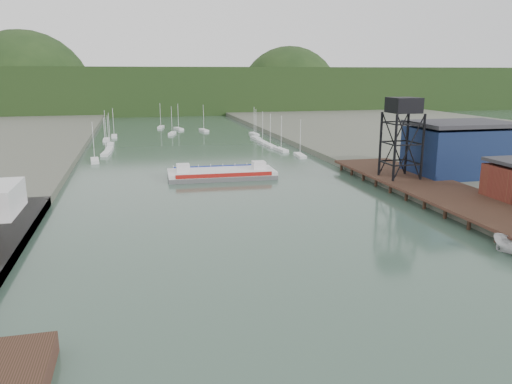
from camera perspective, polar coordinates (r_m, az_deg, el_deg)
name	(u,v)px	position (r m, az deg, el deg)	size (l,w,h in m)	color
ground	(368,371)	(42.58, 12.63, -19.36)	(600.00, 600.00, 0.00)	#2A4237
east_pier	(445,192)	(96.04, 20.84, -0.03)	(14.00, 70.00, 2.45)	black
lift_tower	(404,110)	(103.88, 16.51, 8.94)	(6.50, 6.50, 16.00)	black
blue_shed	(460,149)	(114.58, 22.26, 4.54)	(20.50, 14.50, 11.30)	#0D1A3B
marina_sailboats	(187,141)	(172.56, -7.94, 5.85)	(57.71, 92.65, 0.90)	silver
distant_hills	(154,93)	(333.62, -11.63, 11.06)	(500.00, 120.00, 80.00)	black
chain_ferry	(222,173)	(111.62, -3.96, 2.13)	(23.94, 10.39, 3.40)	#545456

